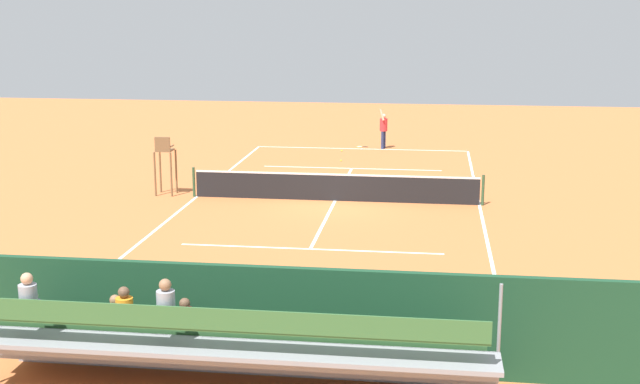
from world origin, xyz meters
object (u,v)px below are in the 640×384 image
(bleacher_stand, at_px, (220,347))
(courtside_bench, at_px, (406,332))
(tennis_player, at_px, (384,127))
(tennis_ball_near, at_px, (341,161))
(tennis_racket, at_px, (360,147))
(tennis_ball_far, at_px, (342,151))
(tennis_net, at_px, (335,187))
(umpire_chair, at_px, (165,159))
(equipment_bag, at_px, (332,349))

(bleacher_stand, xyz_separation_m, courtside_bench, (-3.16, -2.07, -0.37))
(tennis_player, relative_size, tennis_ball_near, 29.18)
(tennis_racket, distance_m, tennis_ball_far, 1.52)
(tennis_net, height_order, tennis_ball_near, tennis_net)
(bleacher_stand, bearing_deg, tennis_player, -92.67)
(umpire_chair, height_order, tennis_ball_near, umpire_chair)
(tennis_player, bearing_deg, umpire_chair, 56.95)
(bleacher_stand, bearing_deg, tennis_ball_near, -89.01)
(umpire_chair, height_order, equipment_bag, umpire_chair)
(equipment_bag, relative_size, tennis_ball_near, 13.64)
(equipment_bag, xyz_separation_m, tennis_racket, (1.63, -24.91, -0.16))
(tennis_net, xyz_separation_m, tennis_racket, (0.13, -11.51, -0.49))
(tennis_ball_far, bearing_deg, tennis_net, 94.88)
(tennis_player, distance_m, tennis_ball_near, 4.09)
(tennis_racket, bearing_deg, tennis_ball_near, 82.78)
(umpire_chair, bearing_deg, equipment_bag, 119.56)
(tennis_net, distance_m, umpire_chair, 6.25)
(umpire_chair, relative_size, tennis_ball_near, 32.42)
(tennis_player, distance_m, tennis_racket, 1.54)
(bleacher_stand, relative_size, umpire_chair, 4.23)
(tennis_ball_near, relative_size, tennis_ball_far, 1.00)
(tennis_ball_near, bearing_deg, bleacher_stand, 90.99)
(umpire_chair, bearing_deg, tennis_net, 178.53)
(bleacher_stand, height_order, tennis_player, bleacher_stand)
(equipment_bag, distance_m, tennis_ball_near, 21.14)
(umpire_chair, relative_size, equipment_bag, 2.38)
(courtside_bench, height_order, tennis_racket, courtside_bench)
(tennis_net, relative_size, tennis_player, 5.35)
(tennis_player, relative_size, tennis_racket, 3.34)
(equipment_bag, bearing_deg, bleacher_stand, 48.48)
(umpire_chair, relative_size, tennis_player, 1.11)
(bleacher_stand, xyz_separation_m, tennis_ball_near, (0.40, -22.97, -0.89))
(tennis_ball_far, bearing_deg, equipment_bag, 95.72)
(tennis_ball_near, distance_m, tennis_ball_far, 2.56)
(bleacher_stand, relative_size, courtside_bench, 5.03)
(umpire_chair, distance_m, tennis_ball_near, 9.41)
(tennis_ball_near, height_order, tennis_ball_far, same)
(courtside_bench, height_order, tennis_player, tennis_player)
(equipment_bag, relative_size, tennis_racket, 1.56)
(tennis_racket, xyz_separation_m, tennis_ball_far, (0.74, 1.33, 0.02))
(umpire_chair, height_order, tennis_player, umpire_chair)
(equipment_bag, xyz_separation_m, tennis_player, (0.48, -24.64, 0.84))
(tennis_net, distance_m, equipment_bag, 13.49)
(tennis_net, relative_size, courtside_bench, 5.72)
(courtside_bench, xyz_separation_m, equipment_bag, (1.44, 0.13, -0.38))
(tennis_racket, bearing_deg, equipment_bag, 93.73)
(tennis_net, height_order, bleacher_stand, bleacher_stand)
(tennis_ball_near, bearing_deg, tennis_ball_far, -84.55)
(umpire_chair, distance_m, tennis_player, 13.23)
(tennis_player, xyz_separation_m, tennis_racket, (1.14, -0.27, -1.00))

